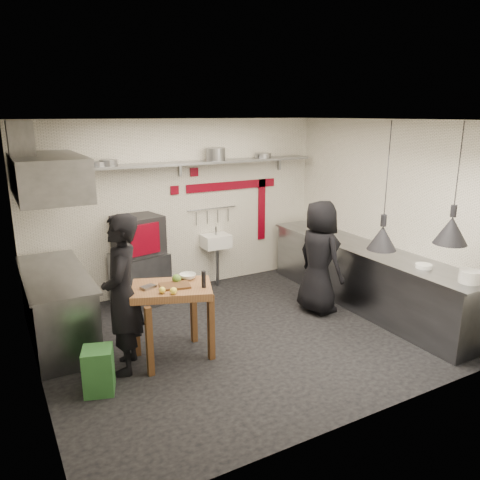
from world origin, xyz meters
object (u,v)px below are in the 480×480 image
oven_stand (140,278)px  green_bin (99,370)px  combi_oven (138,235)px  chef_right (319,257)px  prep_table (173,322)px  chef_left (122,294)px

oven_stand → green_bin: oven_stand is taller
oven_stand → combi_oven: bearing=53.9°
combi_oven → chef_right: chef_right is taller
prep_table → chef_right: size_ratio=0.55×
combi_oven → chef_left: (-0.77, -1.88, -0.17)m
chef_left → chef_right: bearing=116.6°
combi_oven → chef_right: (2.21, -1.63, -0.25)m
oven_stand → combi_oven: size_ratio=1.25×
green_bin → prep_table: (0.96, 0.31, 0.21)m
prep_table → chef_right: (2.40, 0.27, 0.38)m
prep_table → green_bin: bearing=-141.7°
prep_table → oven_stand: bearing=105.2°
oven_stand → chef_left: 2.05m
oven_stand → chef_left: bearing=-124.4°
oven_stand → green_bin: bearing=-129.9°
oven_stand → prep_table: prep_table is taller
chef_right → oven_stand: bearing=50.7°
green_bin → chef_left: 0.84m
chef_left → green_bin: bearing=-27.7°
combi_oven → chef_right: 2.75m
chef_right → chef_left: bearing=91.0°
oven_stand → prep_table: 1.86m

